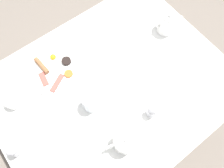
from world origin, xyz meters
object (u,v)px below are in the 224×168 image
at_px(teapot_near, 167,23).
at_px(water_glass_tall, 90,102).
at_px(fork_by_plate, 43,128).
at_px(teacup_with_saucer_left, 13,102).
at_px(pepper_grinder, 152,111).
at_px(spoon_for_tea, 154,85).
at_px(salt_grinder, 13,151).
at_px(teapot_far, 124,142).
at_px(breakfast_plate, 55,70).
at_px(knife_by_plate, 96,35).

relative_size(teapot_near, water_glass_tall, 1.77).
bearing_deg(teapot_near, fork_by_plate, 21.67).
height_order(teacup_with_saucer_left, pepper_grinder, pepper_grinder).
bearing_deg(teapot_near, spoon_for_tea, 54.94).
height_order(teacup_with_saucer_left, water_glass_tall, water_glass_tall).
distance_m(teapot_near, water_glass_tall, 0.63).
xyz_separation_m(salt_grinder, fork_by_plate, (-0.02, 0.15, -0.05)).
relative_size(teapot_far, fork_by_plate, 1.08).
height_order(teapot_far, pepper_grinder, teapot_far).
relative_size(breakfast_plate, salt_grinder, 2.95).
height_order(teapot_near, water_glass_tall, teapot_near).
height_order(water_glass_tall, spoon_for_tea, water_glass_tall).
xyz_separation_m(teacup_with_saucer_left, spoon_for_tea, (0.35, 0.63, -0.03)).
distance_m(breakfast_plate, knife_by_plate, 0.32).
distance_m(teapot_near, teapot_far, 0.71).
xyz_separation_m(breakfast_plate, salt_grinder, (0.26, -0.37, 0.04)).
bearing_deg(knife_by_plate, pepper_grinder, -5.96).
xyz_separation_m(water_glass_tall, pepper_grinder, (0.22, 0.21, -0.00)).
relative_size(knife_by_plate, spoon_for_tea, 1.19).
bearing_deg(teacup_with_saucer_left, salt_grinder, -24.89).
relative_size(teapot_far, spoon_for_tea, 1.33).
height_order(pepper_grinder, knife_by_plate, pepper_grinder).
bearing_deg(salt_grinder, teacup_with_saucer_left, 155.11).
bearing_deg(salt_grinder, teapot_near, 95.31).
xyz_separation_m(pepper_grinder, salt_grinder, (-0.24, -0.62, 0.00)).
bearing_deg(water_glass_tall, spoon_for_tea, 71.18).
bearing_deg(teapot_near, pepper_grinder, 56.42).
xyz_separation_m(water_glass_tall, spoon_for_tea, (0.11, 0.33, -0.05)).
height_order(teapot_near, teacup_with_saucer_left, teapot_near).
height_order(breakfast_plate, salt_grinder, salt_grinder).
bearing_deg(pepper_grinder, knife_by_plate, 174.04).
distance_m(salt_grinder, fork_by_plate, 0.16).
height_order(teapot_far, water_glass_tall, teapot_far).
distance_m(teapot_near, pepper_grinder, 0.53).
distance_m(water_glass_tall, fork_by_plate, 0.27).
bearing_deg(pepper_grinder, teapot_near, 129.38).
distance_m(breakfast_plate, salt_grinder, 0.45).
xyz_separation_m(teapot_far, salt_grinder, (-0.27, -0.42, -0.00)).
bearing_deg(spoon_for_tea, teacup_with_saucer_left, -119.28).
distance_m(teapot_near, salt_grinder, 1.03).
xyz_separation_m(breakfast_plate, teacup_with_saucer_left, (0.03, -0.26, 0.02)).
bearing_deg(teapot_far, fork_by_plate, 149.48).
relative_size(breakfast_plate, teapot_far, 1.54).
xyz_separation_m(teapot_near, water_glass_tall, (0.12, -0.62, -0.00)).
height_order(breakfast_plate, teapot_near, teapot_near).
relative_size(water_glass_tall, salt_grinder, 1.08).
bearing_deg(water_glass_tall, pepper_grinder, 44.40).
height_order(teapot_near, pepper_grinder, teapot_near).
xyz_separation_m(knife_by_plate, spoon_for_tea, (0.44, 0.06, 0.00)).
xyz_separation_m(teacup_with_saucer_left, knife_by_plate, (-0.09, 0.58, -0.03)).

